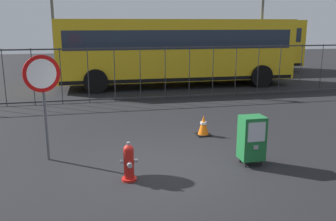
{
  "coord_description": "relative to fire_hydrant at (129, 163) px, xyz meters",
  "views": [
    {
      "loc": [
        -1.47,
        -6.78,
        2.86
      ],
      "look_at": [
        0.3,
        1.2,
        0.9
      ],
      "focal_mm": 39.38,
      "sensor_mm": 36.0,
      "label": 1
    }
  ],
  "objects": [
    {
      "name": "fence_barrier",
      "position": [
        0.8,
        7.16,
        0.67
      ],
      "size": [
        18.03,
        0.04,
        2.0
      ],
      "color": "#2D2D33",
      "rests_on": "ground_plane"
    },
    {
      "name": "ground_plane",
      "position": [
        0.8,
        0.42,
        -0.35
      ],
      "size": [
        60.0,
        60.0,
        0.0
      ],
      "primitive_type": "plane",
      "color": "black"
    },
    {
      "name": "newspaper_box_primary",
      "position": [
        2.55,
        0.26,
        0.22
      ],
      "size": [
        0.48,
        0.42,
        1.02
      ],
      "color": "black",
      "rests_on": "ground_plane"
    },
    {
      "name": "stop_sign",
      "position": [
        -1.56,
        1.43,
        1.25
      ],
      "size": [
        0.71,
        0.31,
        2.23
      ],
      "color": "#4C4F54",
      "rests_on": "ground_plane"
    },
    {
      "name": "bus_far",
      "position": [
        6.69,
        14.67,
        1.36
      ],
      "size": [
        10.62,
        3.24,
        3.0
      ],
      "rotation": [
        0.0,
        0.0,
        -0.06
      ],
      "color": "gold",
      "rests_on": "ground_plane"
    },
    {
      "name": "traffic_cone",
      "position": [
        2.21,
        2.4,
        -0.09
      ],
      "size": [
        0.36,
        0.36,
        0.53
      ],
      "color": "black",
      "rests_on": "ground_plane"
    },
    {
      "name": "fire_hydrant",
      "position": [
        0.0,
        0.0,
        0.0
      ],
      "size": [
        0.33,
        0.32,
        0.75
      ],
      "color": "red",
      "rests_on": "ground_plane"
    },
    {
      "name": "bus_near",
      "position": [
        3.37,
        10.16,
        1.36
      ],
      "size": [
        10.54,
        2.91,
        3.0
      ],
      "rotation": [
        0.0,
        0.0,
        -0.02
      ],
      "color": "gold",
      "rests_on": "ground_plane"
    }
  ]
}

